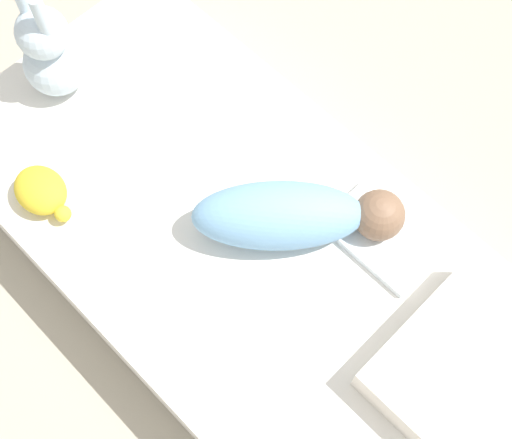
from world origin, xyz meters
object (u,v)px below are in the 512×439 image
at_px(bunny_plush, 50,53).
at_px(pillow, 467,373).
at_px(swaddled_baby, 293,216).
at_px(turtle_plush, 42,191).

bearing_deg(bunny_plush, pillow, 6.28).
relative_size(pillow, bunny_plush, 1.06).
distance_m(swaddled_baby, bunny_plush, 0.73).
distance_m(pillow, bunny_plush, 1.23).
bearing_deg(turtle_plush, swaddled_baby, 37.52).
distance_m(swaddled_baby, turtle_plush, 0.60).
relative_size(pillow, turtle_plush, 2.13).
height_order(bunny_plush, turtle_plush, bunny_plush).
xyz_separation_m(bunny_plush, turtle_plush, (0.24, -0.24, -0.09)).
bearing_deg(pillow, turtle_plush, -159.11).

